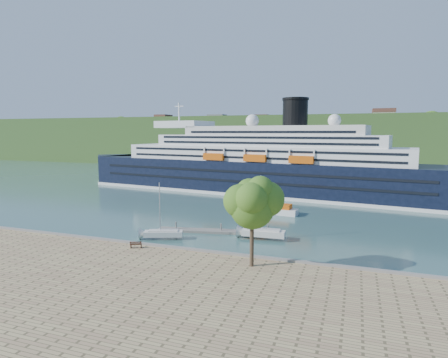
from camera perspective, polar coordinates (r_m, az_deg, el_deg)
ground at (r=52.77m, az=-9.96°, el=-11.06°), size 400.00×400.00×0.00m
far_hillside at (r=190.20m, az=12.10°, el=5.66°), size 400.00×50.00×24.00m
quay_coping at (r=52.26m, az=-10.09°, el=-9.93°), size 220.00×0.50×0.30m
cruise_ship at (r=101.77m, az=4.30°, el=4.96°), size 112.88×31.12×25.09m
park_bench at (r=52.13m, az=-13.26°, el=-9.63°), size 1.74×1.27×1.03m
promenade_tree at (r=42.98m, az=4.29°, el=-5.91°), size 6.88×6.88×11.40m
floating_pontoon at (r=62.34m, az=-2.19°, el=-7.92°), size 17.27×5.35×0.38m
sailboat_white_near at (r=58.21m, az=-9.30°, el=-5.03°), size 6.74×4.03×8.43m
sailboat_white_far at (r=57.56m, az=6.07°, el=-4.60°), size 7.42×2.49×9.43m
tender_launch at (r=76.24m, az=8.31°, el=-4.54°), size 7.90×3.48×2.11m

